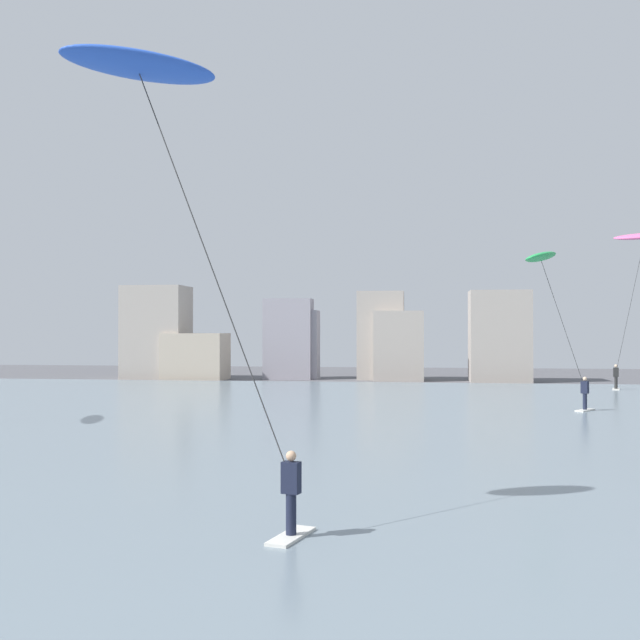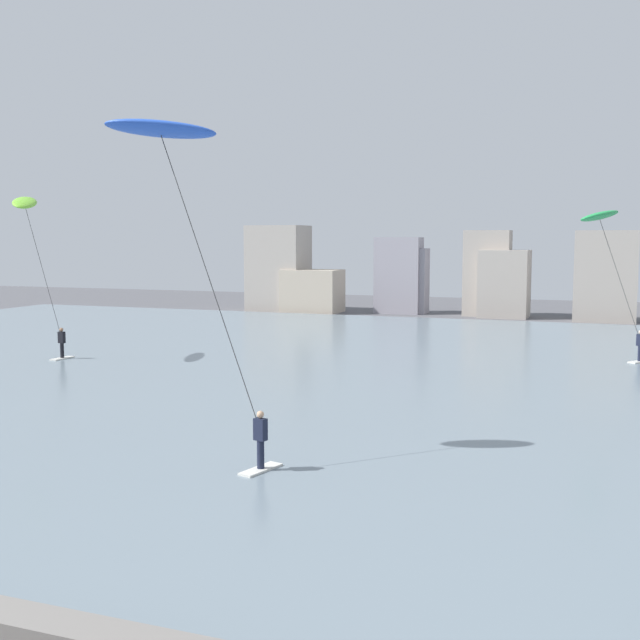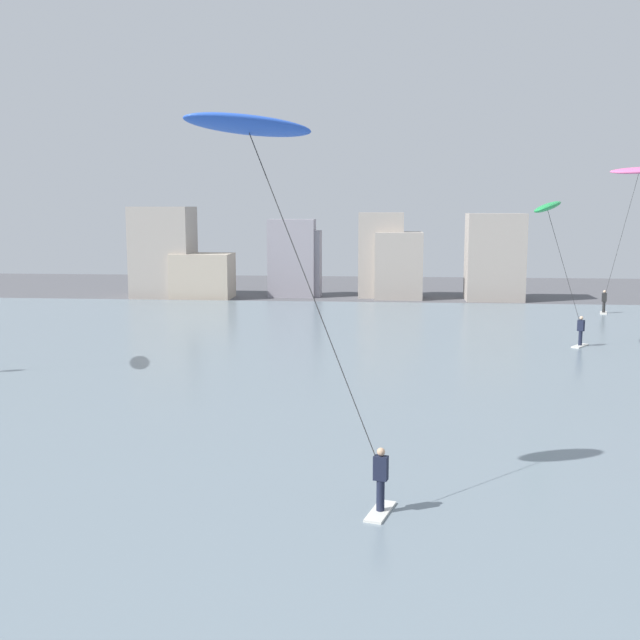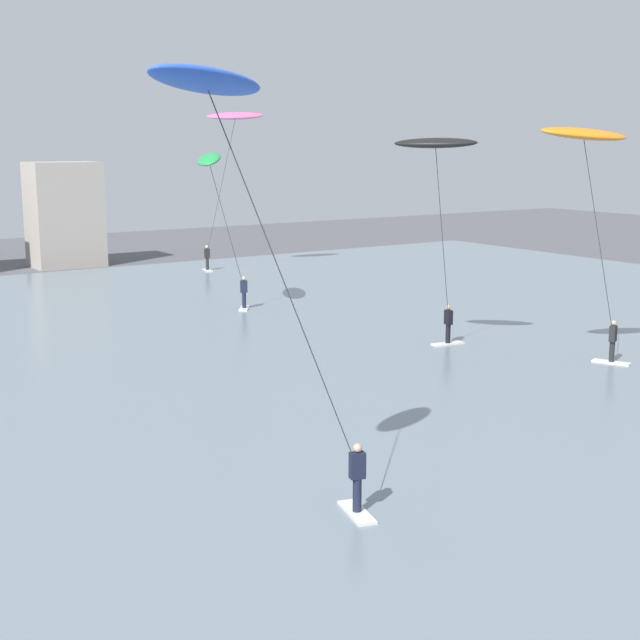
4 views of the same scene
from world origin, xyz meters
name	(u,v)px [view 1 (image 1 of 4)]	position (x,y,z in m)	size (l,w,h in m)	color
water_bay	(344,428)	(0.00, 30.17, 0.05)	(84.00, 52.00, 0.10)	slate
far_shore_buildings	(310,340)	(-5.65, 59.43, 3.22)	(32.30, 5.26, 7.60)	#A89E93
kitesurfer_blue	(153,106)	(-2.27, 14.19, 8.59)	(5.27, 2.35, 9.75)	silver
kitesurfer_green	(544,268)	(9.03, 36.84, 7.01)	(4.03, 3.69, 7.96)	silver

